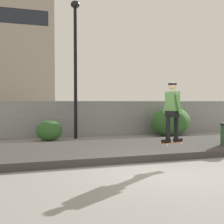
{
  "coord_description": "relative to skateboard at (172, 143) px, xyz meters",
  "views": [
    {
      "loc": [
        -3.37,
        -6.55,
        1.79
      ],
      "look_at": [
        0.02,
        4.27,
        1.39
      ],
      "focal_mm": 44.92,
      "sensor_mm": 36.0,
      "label": 1
    }
  ],
  "objects": [
    {
      "name": "skater",
      "position": [
        0.0,
        0.0,
        0.97
      ],
      "size": [
        0.72,
        0.62,
        1.69
      ],
      "color": "black",
      "rests_on": "skateboard"
    },
    {
      "name": "skateboard",
      "position": [
        0.0,
        0.0,
        0.0
      ],
      "size": [
        0.82,
        0.38,
        0.07
      ],
      "color": "#9E5B33"
    },
    {
      "name": "parked_car_near",
      "position": [
        -4.34,
        9.73,
        0.19
      ],
      "size": [
        4.4,
        1.95,
        1.66
      ],
      "color": "#566B4C",
      "rests_on": "ground_plane"
    },
    {
      "name": "shrub_center",
      "position": [
        3.32,
        6.12,
        0.1
      ],
      "size": [
        1.94,
        1.58,
        1.5
      ],
      "color": "#2D5B28",
      "rests_on": "ground_plane"
    },
    {
      "name": "shrub_right",
      "position": [
        3.75,
        6.56,
        0.11
      ],
      "size": [
        1.96,
        1.61,
        1.52
      ],
      "color": "#477F38",
      "rests_on": "ground_plane"
    },
    {
      "name": "gravel_berm",
      "position": [
        -0.61,
        2.38,
        -0.53
      ],
      "size": [
        12.46,
        3.7,
        0.23
      ],
      "primitive_type": "cube",
      "color": "#3D3A38",
      "rests_on": "ground_plane"
    },
    {
      "name": "chain_fence",
      "position": [
        -0.61,
        7.27,
        0.28
      ],
      "size": [
        18.87,
        0.06,
        1.85
      ],
      "color": "gray",
      "rests_on": "ground_plane"
    },
    {
      "name": "ground_plane",
      "position": [
        -0.61,
        -0.46,
        -0.65
      ],
      "size": [
        120.0,
        120.0,
        0.0
      ],
      "primitive_type": "plane",
      "color": "gray"
    },
    {
      "name": "street_lamp",
      "position": [
        -1.58,
        6.58,
        3.52
      ],
      "size": [
        0.44,
        0.44,
        6.69
      ],
      "color": "black",
      "rests_on": "ground_plane"
    },
    {
      "name": "shrub_left",
      "position": [
        -2.89,
        6.22,
        -0.18
      ],
      "size": [
        1.21,
        0.99,
        0.94
      ],
      "color": "#2D5B28",
      "rests_on": "ground_plane"
    }
  ]
}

